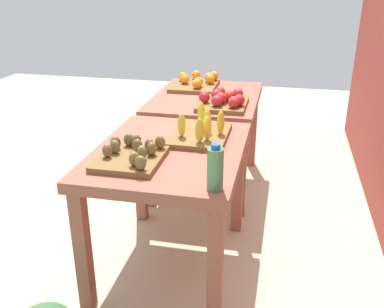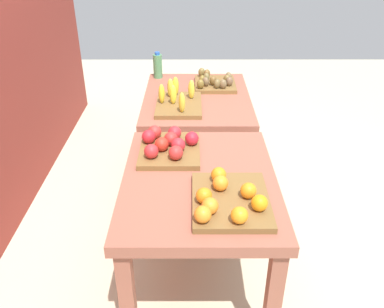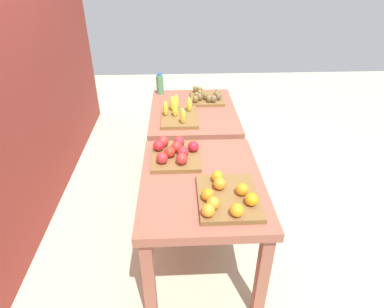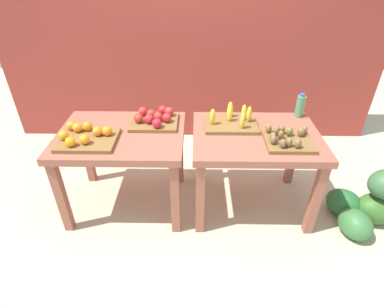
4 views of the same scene
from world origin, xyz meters
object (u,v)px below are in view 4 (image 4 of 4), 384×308
object	(u,v)px
orange_bin	(86,137)
apple_bin	(155,119)
water_bottle	(300,106)
kiwi_bin	(287,139)
banana_crate	(232,121)
watermelon_pile	(367,205)
display_table_right	(255,145)
display_table_left	(122,144)

from	to	relation	value
orange_bin	apple_bin	world-z (taller)	apple_bin
orange_bin	water_bottle	size ratio (longest dim) A/B	2.06
orange_bin	kiwi_bin	size ratio (longest dim) A/B	1.24
banana_crate	watermelon_pile	xyz separation A→B (m)	(1.17, -0.36, -0.60)
banana_crate	water_bottle	world-z (taller)	water_bottle
watermelon_pile	orange_bin	bearing A→B (deg)	177.79
display_table_right	orange_bin	distance (m)	1.37
apple_bin	banana_crate	world-z (taller)	banana_crate
banana_crate	display_table_left	bearing A→B (deg)	-171.56
display_table_left	water_bottle	size ratio (longest dim) A/B	4.79
apple_bin	kiwi_bin	distance (m)	1.11
display_table_left	banana_crate	xyz separation A→B (m)	(0.93, 0.14, 0.15)
display_table_right	water_bottle	bearing A→B (deg)	37.34
display_table_right	water_bottle	size ratio (longest dim) A/B	4.79
orange_bin	watermelon_pile	world-z (taller)	orange_bin
display_table_right	banana_crate	distance (m)	0.28
water_bottle	kiwi_bin	bearing A→B (deg)	-115.13
apple_bin	kiwi_bin	xyz separation A→B (m)	(1.06, -0.31, -0.01)
banana_crate	water_bottle	distance (m)	0.65
banana_crate	kiwi_bin	distance (m)	0.49
display_table_right	watermelon_pile	bearing A→B (deg)	-12.70
display_table_left	orange_bin	size ratio (longest dim) A/B	2.33
display_table_right	apple_bin	xyz separation A→B (m)	(-0.85, 0.17, 0.16)
display_table_left	kiwi_bin	size ratio (longest dim) A/B	2.89
display_table_left	kiwi_bin	distance (m)	1.34
apple_bin	watermelon_pile	xyz separation A→B (m)	(1.83, -0.39, -0.61)
display_table_left	orange_bin	distance (m)	0.31
orange_bin	watermelon_pile	size ratio (longest dim) A/B	0.70
display_table_right	apple_bin	bearing A→B (deg)	168.63
water_bottle	display_table_right	bearing A→B (deg)	-142.66
display_table_left	water_bottle	world-z (taller)	water_bottle
kiwi_bin	watermelon_pile	size ratio (longest dim) A/B	0.57
orange_bin	display_table_left	bearing A→B (deg)	28.48
display_table_right	watermelon_pile	size ratio (longest dim) A/B	1.64
display_table_left	watermelon_pile	bearing A→B (deg)	-5.99
display_table_left	banana_crate	size ratio (longest dim) A/B	2.36
water_bottle	watermelon_pile	xyz separation A→B (m)	(0.55, -0.54, -0.67)
water_bottle	apple_bin	bearing A→B (deg)	-173.22
orange_bin	kiwi_bin	world-z (taller)	orange_bin
apple_bin	water_bottle	bearing A→B (deg)	6.78
banana_crate	kiwi_bin	world-z (taller)	banana_crate
banana_crate	watermelon_pile	world-z (taller)	banana_crate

